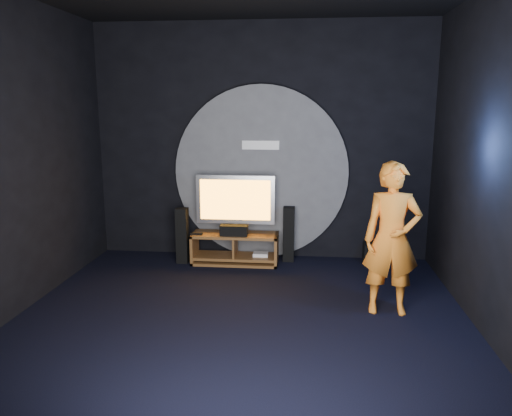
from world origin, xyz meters
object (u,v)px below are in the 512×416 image
at_px(tv, 235,202).
at_px(player, 392,239).
at_px(media_console, 236,250).
at_px(tower_speaker_right, 289,234).
at_px(tower_speaker_left, 182,235).
at_px(subwoofer, 373,253).

xyz_separation_m(tv, player, (1.98, -1.64, -0.06)).
height_order(media_console, tower_speaker_right, tower_speaker_right).
bearing_deg(tower_speaker_right, tv, -170.15).
distance_m(tv, tower_speaker_left, 0.94).
bearing_deg(media_console, subwoofer, 5.65).
bearing_deg(tower_speaker_left, tower_speaker_right, 8.67).
relative_size(subwoofer, player, 0.18).
xyz_separation_m(tv, tower_speaker_left, (-0.78, -0.10, -0.51)).
relative_size(tower_speaker_right, subwoofer, 2.68).
bearing_deg(media_console, tv, 96.50).
bearing_deg(tower_speaker_right, player, -55.99).
bearing_deg(media_console, player, -38.62).
bearing_deg(tower_speaker_right, tower_speaker_left, -171.33).
height_order(tower_speaker_left, tower_speaker_right, same).
relative_size(tower_speaker_right, player, 0.48).
relative_size(tv, subwoofer, 3.77).
distance_m(tower_speaker_right, subwoofer, 1.27).
bearing_deg(tower_speaker_left, media_console, 2.56).
bearing_deg(subwoofer, tv, -176.25).
bearing_deg(tv, tower_speaker_left, -172.52).
distance_m(media_console, tv, 0.72).
xyz_separation_m(media_console, tower_speaker_left, (-0.79, -0.04, 0.21)).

